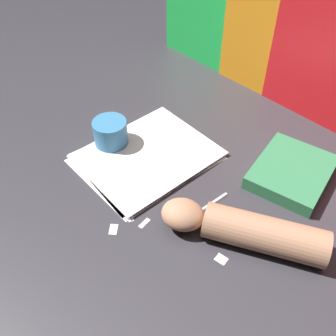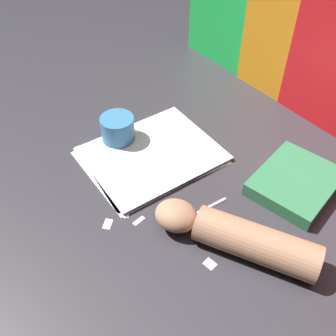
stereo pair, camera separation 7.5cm
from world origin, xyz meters
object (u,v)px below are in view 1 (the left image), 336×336
mug (111,134)px  hand_forearm (244,230)px  scissors (192,216)px  paper_stack (146,156)px  book_closed (292,172)px

mug → hand_forearm: bearing=2.3°
scissors → hand_forearm: hand_forearm is taller
paper_stack → scissors: bearing=-13.0°
mug → book_closed: bearing=32.6°
paper_stack → book_closed: book_closed is taller
paper_stack → mug: size_ratio=3.91×
hand_forearm → mug: mug is taller
paper_stack → mug: 0.11m
book_closed → mug: (-0.40, -0.26, 0.02)m
scissors → hand_forearm: size_ratio=0.48×
book_closed → mug: mug is taller
paper_stack → book_closed: size_ratio=1.47×
paper_stack → book_closed: (0.30, 0.22, 0.01)m
book_closed → scissors: (-0.08, -0.27, -0.01)m
paper_stack → mug: (-0.10, -0.04, 0.03)m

